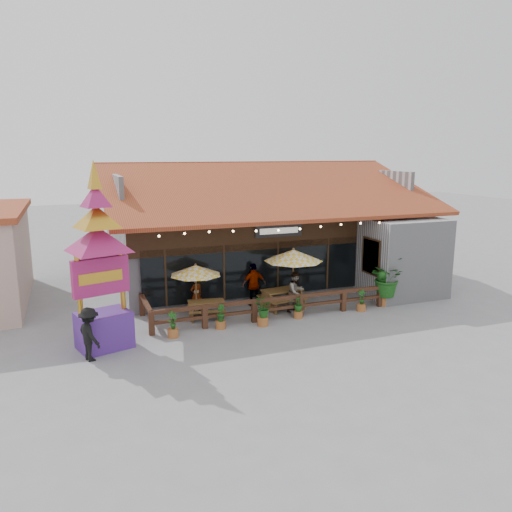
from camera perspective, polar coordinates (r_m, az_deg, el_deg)
name	(u,v)px	position (r m, az deg, el deg)	size (l,w,h in m)	color
ground	(306,311)	(21.18, 5.70, -6.31)	(100.00, 100.00, 0.00)	gray
restaurant_building	(256,235)	(26.66, -0.01, 2.39)	(15.50, 14.73, 6.09)	#ACADB1
patio_railing	(258,305)	(19.89, 0.23, -5.59)	(10.00, 2.60, 0.92)	#49291A
umbrella_left	(196,270)	(20.03, -6.92, -1.64)	(2.37, 2.37, 2.22)	brown
umbrella_right	(293,256)	(20.93, 4.29, 0.04)	(3.25, 3.25, 2.65)	brown
picnic_table_left	(206,306)	(20.25, -5.71, -5.76)	(1.65, 1.49, 0.70)	brown
picnic_table_right	(282,295)	(21.41, 3.00, -4.50)	(1.89, 1.68, 0.83)	brown
thai_sign_tower	(99,244)	(17.13, -17.56, 1.29)	(3.13, 3.13, 6.81)	#4D2485
tropical_plant	(385,278)	(22.30, 14.55, -2.47)	(1.81, 1.92, 2.12)	#9A592A
diner_a	(196,295)	(20.92, -6.83, -4.40)	(0.55, 0.36, 1.51)	#321D10
diner_b	(296,292)	(20.87, 4.59, -4.09)	(0.84, 0.65, 1.72)	#321D10
diner_c	(254,284)	(21.63, -0.25, -3.28)	(1.10, 0.46, 1.87)	#321D10
pedestrian	(90,334)	(16.91, -18.49, -8.48)	(1.13, 0.65, 1.75)	black
planter_a	(173,326)	(18.36, -9.49, -7.95)	(0.40, 0.40, 0.97)	#9A592A
planter_b	(220,318)	(19.01, -4.08, -7.08)	(0.38, 0.38, 0.93)	#9A592A
planter_c	(263,311)	(19.22, 0.78, -6.29)	(0.81, 0.76, 1.05)	#9A592A
planter_d	(298,308)	(20.20, 4.85, -5.91)	(0.46, 0.46, 0.89)	#9A592A
planter_e	(361,302)	(21.48, 11.96, -5.18)	(0.38, 0.39, 0.92)	#9A592A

